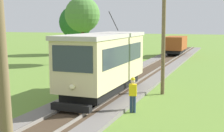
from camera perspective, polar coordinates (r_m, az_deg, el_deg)
name	(u,v)px	position (r m, az deg, el deg)	size (l,w,h in m)	color
red_tram	(104,62)	(18.62, -1.41, 0.80)	(2.60, 8.54, 4.79)	beige
freight_car	(175,45)	(43.36, 11.26, 3.78)	(2.40, 5.20, 2.31)	#93471E
utility_pole_mid	(163,37)	(19.81, 9.17, 5.11)	(1.40, 0.36, 6.94)	brown
gravel_pile	(134,52)	(43.65, 4.01, 2.52)	(2.19, 2.19, 0.97)	#9E998E
second_worker	(133,93)	(15.87, 3.74, -4.86)	(0.42, 0.31, 1.78)	navy
tree_left_near	(76,22)	(45.52, -6.46, 7.79)	(4.70, 4.70, 6.88)	#4C3823
tree_left_far	(82,15)	(34.79, -5.30, 9.09)	(3.79, 3.79, 7.20)	#4C3823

